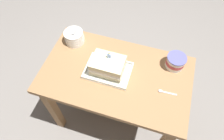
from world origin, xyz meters
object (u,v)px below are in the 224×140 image
Objects in this scene: foil_tray at (108,71)px; ice_cream_tub at (175,62)px; serving_spoon_near_tray at (163,92)px; birthday_cake at (108,65)px; bowl_stack at (74,37)px.

ice_cream_tub is (0.42, 0.19, 0.04)m from foil_tray.
ice_cream_tub is at bearing 81.14° from serving_spoon_near_tray.
ice_cream_tub is 1.08× the size of serving_spoon_near_tray.
foil_tray reaches higher than serving_spoon_near_tray.
bowl_stack is at bearing 150.50° from birthday_cake.
serving_spoon_near_tray is at bearing -98.86° from ice_cream_tub.
bowl_stack is 1.25× the size of serving_spoon_near_tray.
birthday_cake reaches higher than serving_spoon_near_tray.
ice_cream_tub is 0.24m from serving_spoon_near_tray.
bowl_stack is 0.75m from ice_cream_tub.
birthday_cake is at bearing -156.45° from ice_cream_tub.
ice_cream_tub is at bearing 23.55° from foil_tray.
bowl_stack is at bearing 180.00° from ice_cream_tub.
serving_spoon_near_tray is at bearing -6.37° from foil_tray.
bowl_stack reaches higher than serving_spoon_near_tray.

